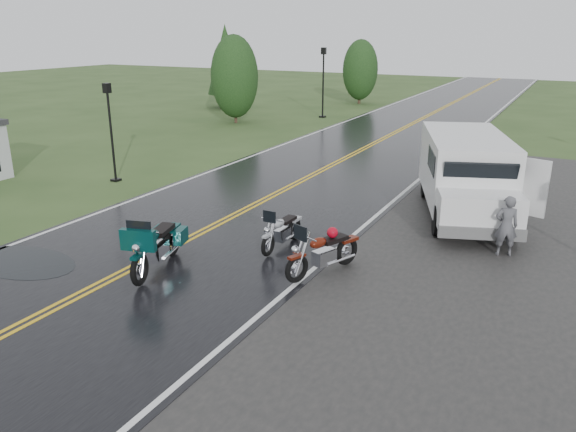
{
  "coord_description": "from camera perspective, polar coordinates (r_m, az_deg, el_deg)",
  "views": [
    {
      "loc": [
        8.82,
        -9.56,
        5.34
      ],
      "look_at": [
        2.8,
        2.0,
        1.0
      ],
      "focal_mm": 35.0,
      "sensor_mm": 36.0,
      "label": 1
    }
  ],
  "objects": [
    {
      "name": "person_at_van",
      "position": [
        14.68,
        21.28,
        -1.05
      ],
      "size": [
        0.65,
        0.53,
        1.52
      ],
      "primitive_type": "imported",
      "rotation": [
        0.0,
        0.0,
        3.49
      ],
      "color": "#4E4E53",
      "rests_on": "ground"
    },
    {
      "name": "van_white",
      "position": [
        15.43,
        15.3,
        2.24
      ],
      "size": [
        4.23,
        6.6,
        2.43
      ],
      "primitive_type": null,
      "rotation": [
        0.0,
        0.0,
        0.34
      ],
      "color": "silver",
      "rests_on": "ground"
    },
    {
      "name": "motorcycle_red",
      "position": [
        12.18,
        0.9,
        -4.28
      ],
      "size": [
        1.53,
        2.31,
        1.28
      ],
      "primitive_type": null,
      "rotation": [
        0.0,
        0.0,
        -0.37
      ],
      "color": "#4F1409",
      "rests_on": "ground"
    },
    {
      "name": "tree_left_mid",
      "position": [
        34.13,
        -5.42,
        13.04
      ],
      "size": [
        2.79,
        2.79,
        4.36
      ],
      "primitive_type": null,
      "color": "#1E3D19",
      "rests_on": "ground"
    },
    {
      "name": "motorcycle_silver",
      "position": [
        13.63,
        -2.07,
        -2.12
      ],
      "size": [
        0.72,
        1.91,
        1.12
      ],
      "primitive_type": null,
      "rotation": [
        0.0,
        0.0,
        -0.02
      ],
      "color": "#9B9DA2",
      "rests_on": "ground"
    },
    {
      "name": "road",
      "position": [
        22.1,
        3.16,
        4.47
      ],
      "size": [
        8.0,
        100.0,
        0.04
      ],
      "primitive_type": "cube",
      "color": "black",
      "rests_on": "ground"
    },
    {
      "name": "pine_left_far",
      "position": [
        40.99,
        -6.32,
        14.75
      ],
      "size": [
        2.68,
        2.68,
        5.58
      ],
      "primitive_type": null,
      "color": "#1E3D19",
      "rests_on": "ground"
    },
    {
      "name": "lamp_post_far_left",
      "position": [
        36.17,
        3.59,
        13.37
      ],
      "size": [
        0.37,
        0.37,
        4.34
      ],
      "primitive_type": null,
      "color": "black",
      "rests_on": "ground"
    },
    {
      "name": "tree_left_far",
      "position": [
        43.47,
        7.32,
        13.88
      ],
      "size": [
        2.6,
        2.6,
        4.01
      ],
      "primitive_type": null,
      "color": "#1E3D19",
      "rests_on": "ground"
    },
    {
      "name": "lamp_post_near_left",
      "position": [
        21.43,
        -17.52,
        8.07
      ],
      "size": [
        0.31,
        0.31,
        3.59
      ],
      "primitive_type": null,
      "color": "black",
      "rests_on": "ground"
    },
    {
      "name": "motorcycle_teal",
      "position": [
        12.44,
        -14.97,
        -4.03
      ],
      "size": [
        1.52,
        2.59,
        1.44
      ],
      "primitive_type": null,
      "rotation": [
        0.0,
        0.0,
        0.28
      ],
      "color": "#043130",
      "rests_on": "ground"
    },
    {
      "name": "ground",
      "position": [
        14.06,
        -14.07,
        -4.49
      ],
      "size": [
        120.0,
        120.0,
        0.0
      ],
      "primitive_type": "plane",
      "color": "#2D471E",
      "rests_on": "ground"
    }
  ]
}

